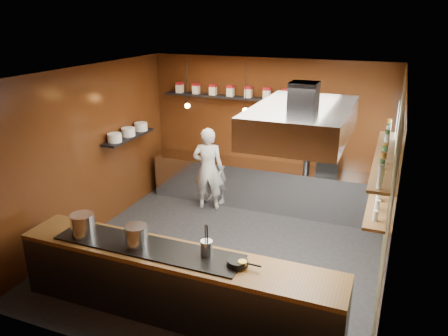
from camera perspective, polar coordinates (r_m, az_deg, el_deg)
The scene contains 26 objects.
floor at distance 7.43m, azimuth -0.37°, elevation -11.32°, with size 5.00×5.00×0.00m, color black.
back_wall at distance 9.04m, azimuth 5.60°, elevation 4.66°, with size 5.00×5.00×0.00m, color #37150A.
left_wall at distance 8.02m, azimuth -17.20°, elevation 1.90°, with size 5.00×5.00×0.00m, color #37150A.
right_wall at distance 6.34m, azimuth 21.06°, elevation -3.22°, with size 5.00×5.00×0.00m, color #424225.
ceiling at distance 6.43m, azimuth -0.42°, elevation 12.29°, with size 5.00×5.00×0.00m, color silver.
window_pane at distance 7.84m, azimuth 21.44°, elevation 4.07°, with size 1.00×1.00×0.00m, color white.
prep_counter at distance 9.07m, azimuth 4.79°, elevation -2.26°, with size 4.60×0.65×0.90m, color silver.
pass_counter at distance 5.96m, azimuth -6.40°, elevation -14.75°, with size 4.40×0.72×0.94m.
tin_shelf at distance 9.04m, azimuth -0.06°, elevation 9.30°, with size 2.60×0.26×0.04m, color black.
plate_shelf at distance 8.68m, azimuth -12.34°, elevation 3.99°, with size 0.30×1.40×0.04m, color black.
bottle_shelf_upper at distance 6.49m, azimuth 20.19°, elevation 1.35°, with size 0.26×2.80×0.04m, color brown.
bottle_shelf_lower at distance 6.64m, azimuth 19.72°, elevation -2.50°, with size 0.26×2.80×0.04m, color brown.
extractor_hood at distance 5.76m, azimuth 10.18°, elevation 6.13°, with size 1.20×2.00×0.72m.
pendant_left at distance 8.66m, azimuth -4.81°, elevation 8.45°, with size 0.10×0.10×0.95m.
pendant_right at distance 8.21m, azimuth 2.80°, elevation 7.87°, with size 0.10×0.10×0.95m.
storage_tins at distance 8.97m, azimuth 0.85°, elevation 10.06°, with size 2.43×0.13×0.22m.
plate_stacks at distance 8.65m, azimuth -12.39°, elevation 4.63°, with size 0.26×1.16×0.16m.
bottles at distance 6.45m, azimuth 20.33°, elevation 2.53°, with size 0.06×2.66×0.24m.
wine_glasses at distance 6.61m, azimuth 19.80°, elevation -1.82°, with size 0.07×2.37×0.13m.
stockpot_large at distance 6.29m, azimuth -17.95°, elevation -7.08°, with size 0.32×0.32×0.31m, color silver.
stockpot_small at distance 5.86m, azimuth -11.40°, elevation -8.66°, with size 0.31×0.31×0.29m, color #B8BBBF.
utensil_crock at distance 5.56m, azimuth -2.29°, elevation -10.39°, with size 0.15×0.15×0.20m, color silver.
frying_pan at distance 5.39m, azimuth 1.82°, elevation -12.24°, with size 0.44×0.27×0.07m.
butter_jar at distance 5.36m, azimuth 2.42°, elevation -12.50°, with size 0.11×0.11×0.10m, color yellow.
espresso_machine at distance 8.58m, azimuth 13.32°, elevation 0.62°, with size 0.41×0.38×0.41m, color black.
chef at distance 8.82m, azimuth -2.10°, elevation -0.08°, with size 0.62×0.41×1.70m, color white.
Camera 1 is at (2.40, -5.90, 3.82)m, focal length 35.00 mm.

